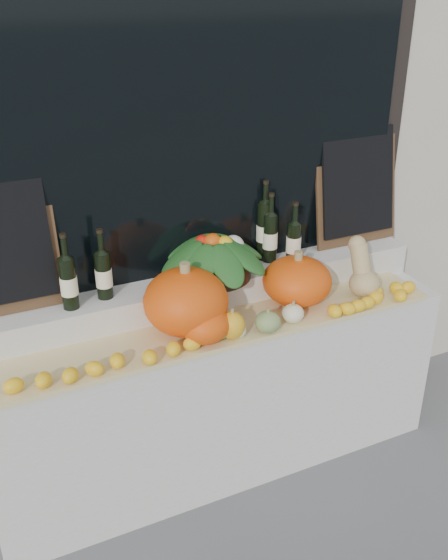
{
  "coord_description": "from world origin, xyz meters",
  "views": [
    {
      "loc": [
        -1.08,
        -0.85,
        2.39
      ],
      "look_at": [
        0.0,
        1.45,
        1.12
      ],
      "focal_mm": 40.0,
      "sensor_mm": 36.0,
      "label": 1
    }
  ],
  "objects_px": {
    "pumpkin_left": "(186,301)",
    "produce_bowl": "(213,256)",
    "wine_bottle_tall": "(264,230)",
    "butternut_squash": "(362,273)",
    "pumpkin_right": "(297,281)"
  },
  "relations": [
    {
      "from": "pumpkin_right",
      "to": "butternut_squash",
      "type": "relative_size",
      "value": 1.16
    },
    {
      "from": "butternut_squash",
      "to": "wine_bottle_tall",
      "type": "distance_m",
      "value": 0.54
    },
    {
      "from": "pumpkin_left",
      "to": "wine_bottle_tall",
      "type": "xyz_separation_m",
      "value": [
        0.56,
        0.3,
        0.14
      ]
    },
    {
      "from": "pumpkin_left",
      "to": "wine_bottle_tall",
      "type": "distance_m",
      "value": 0.65
    },
    {
      "from": "pumpkin_left",
      "to": "butternut_squash",
      "type": "height_order",
      "value": "pumpkin_left"
    },
    {
      "from": "pumpkin_right",
      "to": "produce_bowl",
      "type": "relative_size",
      "value": 0.6
    },
    {
      "from": "butternut_squash",
      "to": "produce_bowl",
      "type": "bearing_deg",
      "value": 159.66
    },
    {
      "from": "pumpkin_left",
      "to": "produce_bowl",
      "type": "relative_size",
      "value": 0.68
    },
    {
      "from": "pumpkin_left",
      "to": "produce_bowl",
      "type": "bearing_deg",
      "value": 42.99
    },
    {
      "from": "pumpkin_left",
      "to": "butternut_squash",
      "type": "distance_m",
      "value": 0.94
    },
    {
      "from": "butternut_squash",
      "to": "pumpkin_left",
      "type": "bearing_deg",
      "value": 177.09
    },
    {
      "from": "pumpkin_left",
      "to": "produce_bowl",
      "type": "height_order",
      "value": "produce_bowl"
    },
    {
      "from": "produce_bowl",
      "to": "wine_bottle_tall",
      "type": "distance_m",
      "value": 0.34
    },
    {
      "from": "pumpkin_left",
      "to": "butternut_squash",
      "type": "xyz_separation_m",
      "value": [
        0.93,
        -0.05,
        -0.03
      ]
    },
    {
      "from": "pumpkin_left",
      "to": "wine_bottle_tall",
      "type": "height_order",
      "value": "wine_bottle_tall"
    }
  ]
}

